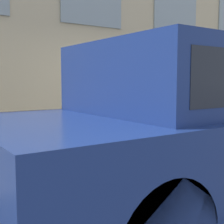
{
  "coord_description": "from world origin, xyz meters",
  "views": [
    {
      "loc": [
        -3.46,
        3.48,
        1.4
      ],
      "look_at": [
        0.5,
        0.76,
        0.92
      ],
      "focal_mm": 50.0,
      "sensor_mm": 36.0,
      "label": 1
    }
  ],
  "objects": [
    {
      "name": "ground_plane",
      "position": [
        0.0,
        0.0,
        0.0
      ],
      "size": [
        80.0,
        80.0,
        0.0
      ],
      "primitive_type": "plane",
      "color": "#47474C"
    },
    {
      "name": "sidewalk",
      "position": [
        1.18,
        0.0,
        0.07
      ],
      "size": [
        2.36,
        60.0,
        0.13
      ],
      "color": "#A8A093",
      "rests_on": "ground_plane"
    },
    {
      "name": "fire_hydrant",
      "position": [
        0.43,
        0.56,
        0.54
      ],
      "size": [
        0.28,
        0.41,
        0.81
      ],
      "color": "gold",
      "rests_on": "sidewalk"
    },
    {
      "name": "person",
      "position": [
        0.56,
        0.96,
        0.85
      ],
      "size": [
        0.29,
        0.19,
        1.2
      ],
      "rotation": [
        0.0,
        0.0,
        -1.97
      ],
      "color": "#726651",
      "rests_on": "sidewalk"
    },
    {
      "name": "parked_truck_navy_near",
      "position": [
        -1.3,
        0.67,
        1.02
      ],
      "size": [
        1.84,
        4.77,
        1.74
      ],
      "color": "black",
      "rests_on": "ground_plane"
    }
  ]
}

